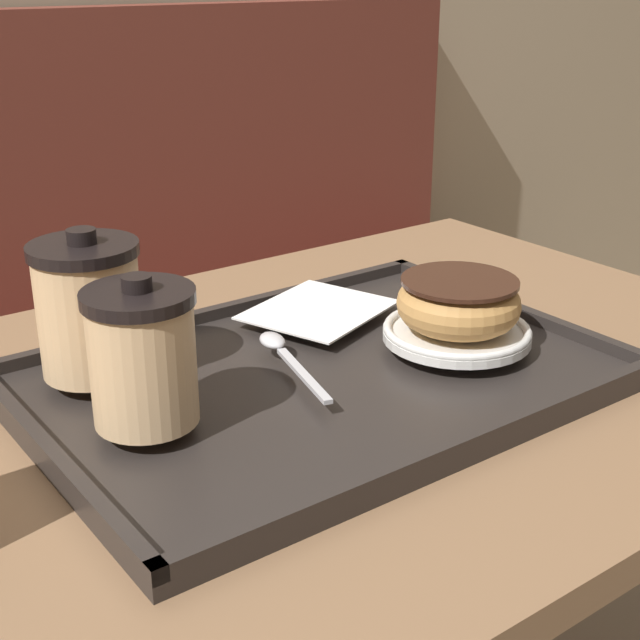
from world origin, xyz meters
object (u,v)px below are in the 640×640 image
(coffee_cup_front, at_px, (143,356))
(donut_chocolate_glazed, at_px, (459,302))
(coffee_cup_rear, at_px, (89,308))
(spoon, at_px, (283,349))

(coffee_cup_front, relative_size, donut_chocolate_glazed, 1.02)
(coffee_cup_rear, relative_size, spoon, 0.87)
(coffee_cup_front, relative_size, spoon, 0.81)
(spoon, bearing_deg, coffee_cup_rear, 79.99)
(coffee_cup_front, xyz_separation_m, donut_chocolate_glazed, (0.31, -0.03, -0.02))
(donut_chocolate_glazed, bearing_deg, coffee_cup_front, 174.95)
(coffee_cup_front, height_order, donut_chocolate_glazed, coffee_cup_front)
(coffee_cup_front, relative_size, coffee_cup_rear, 0.93)
(donut_chocolate_glazed, relative_size, spoon, 0.79)
(coffee_cup_front, bearing_deg, donut_chocolate_glazed, -5.05)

